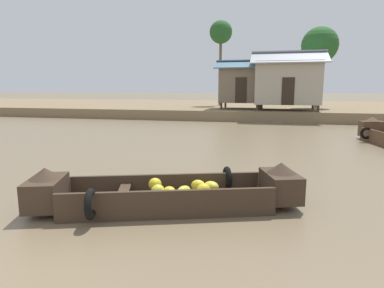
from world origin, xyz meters
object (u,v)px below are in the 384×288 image
object	(u,v)px
stilt_house_left	(243,84)
palm_tree_far	(221,34)
banana_boat	(168,193)
stilt_house_mid_left	(287,82)
palm_tree_mid	(320,46)

from	to	relation	value
stilt_house_left	palm_tree_far	xyz separation A→B (m)	(-2.36, 4.46, 4.38)
banana_boat	stilt_house_left	bearing A→B (deg)	90.73
stilt_house_mid_left	palm_tree_far	size ratio (longest dim) A/B	0.68
banana_boat	stilt_house_left	world-z (taller)	stilt_house_left
stilt_house_left	palm_tree_far	world-z (taller)	palm_tree_far
banana_boat	stilt_house_mid_left	xyz separation A→B (m)	(2.91, 18.49, 2.35)
palm_tree_far	stilt_house_left	bearing A→B (deg)	-62.07
palm_tree_mid	palm_tree_far	size ratio (longest dim) A/B	0.84
stilt_house_mid_left	palm_tree_mid	xyz separation A→B (m)	(2.43, 3.52, 2.82)
banana_boat	palm_tree_far	world-z (taller)	palm_tree_far
banana_boat	palm_tree_mid	xyz separation A→B (m)	(5.35, 22.01, 5.17)
stilt_house_left	stilt_house_mid_left	size ratio (longest dim) A/B	0.79
stilt_house_left	palm_tree_far	distance (m)	6.68
banana_boat	stilt_house_left	xyz separation A→B (m)	(-0.25, 19.30, 2.23)
stilt_house_left	stilt_house_mid_left	bearing A→B (deg)	-14.39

